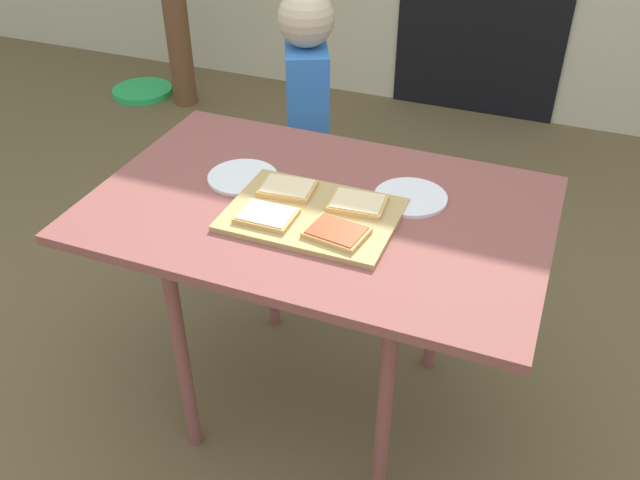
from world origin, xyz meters
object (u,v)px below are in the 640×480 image
child_left (307,117)px  pizza_slice_near_right (337,232)px  dining_table (319,226)px  pizza_slice_near_left (266,215)px  plate_white_right (411,197)px  plate_white_left (243,177)px  pizza_slice_far_right (358,203)px  cutting_board (312,215)px  pizza_slice_far_left (288,188)px  garden_hose_coil (142,91)px

child_left → pizza_slice_near_right: bearing=-63.0°
dining_table → pizza_slice_near_left: bearing=-125.0°
plate_white_right → plate_white_left: size_ratio=1.00×
pizza_slice_far_right → pizza_slice_near_right: bearing=-91.9°
cutting_board → pizza_slice_near_right: 0.11m
pizza_slice_far_right → plate_white_left: pizza_slice_far_right is taller
cutting_board → pizza_slice_near_right: size_ratio=2.75×
cutting_board → pizza_slice_far_left: pizza_slice_far_left is taller
pizza_slice_near_right → child_left: size_ratio=0.14×
dining_table → child_left: size_ratio=1.08×
pizza_slice_far_left → plate_white_left: pizza_slice_far_left is taller
cutting_board → pizza_slice_near_right: (0.09, -0.07, 0.01)m
pizza_slice_near_right → child_left: bearing=117.0°
garden_hose_coil → pizza_slice_far_left: bearing=-45.5°
pizza_slice_near_right → pizza_slice_far_left: (-0.19, 0.14, 0.00)m
plate_white_left → garden_hose_coil: (-1.62, 1.77, -0.72)m
pizza_slice_near_left → garden_hose_coil: 2.73m
pizza_slice_near_left → child_left: bearing=105.7°
pizza_slice_near_right → pizza_slice_far_left: bearing=143.2°
pizza_slice_near_right → pizza_slice_far_right: bearing=88.1°
pizza_slice_far_left → plate_white_left: (-0.15, 0.03, -0.02)m
pizza_slice_far_left → plate_white_right: pizza_slice_far_left is taller
cutting_board → plate_white_right: cutting_board is taller
pizza_slice_far_left → child_left: 0.70m
pizza_slice_near_left → cutting_board: bearing=34.6°
pizza_slice_near_right → garden_hose_coil: (-1.96, 1.94, -0.73)m
child_left → garden_hose_coil: child_left is taller
pizza_slice_near_right → plate_white_right: pizza_slice_near_right is taller
dining_table → pizza_slice_near_left: size_ratio=8.42×
pizza_slice_near_right → pizza_slice_near_left: size_ratio=1.10×
plate_white_right → pizza_slice_near_right: bearing=-115.4°
plate_white_left → child_left: child_left is taller
dining_table → garden_hose_coil: (-1.86, 1.82, -0.65)m
cutting_board → plate_white_right: bearing=40.1°
cutting_board → garden_hose_coil: 2.74m
dining_table → child_left: (-0.31, 0.67, -0.04)m
dining_table → plate_white_left: 0.25m
pizza_slice_far_left → garden_hose_coil: 2.63m
pizza_slice_far_right → plate_white_right: bearing=42.7°
pizza_slice_near_left → pizza_slice_near_right: bearing=-1.2°
plate_white_right → garden_hose_coil: plate_white_right is taller
dining_table → garden_hose_coil: 2.68m
plate_white_right → garden_hose_coil: 2.77m
pizza_slice_far_right → plate_white_left: (-0.34, 0.03, -0.02)m
pizza_slice_near_right → plate_white_left: bearing=152.8°
pizza_slice_near_right → pizza_slice_far_right: size_ratio=1.04×
pizza_slice_near_left → pizza_slice_far_left: bearing=91.9°
pizza_slice_far_left → pizza_slice_near_left: size_ratio=1.06×
pizza_slice_far_left → garden_hose_coil: pizza_slice_far_left is taller
pizza_slice_far_left → pizza_slice_near_left: (0.00, -0.14, 0.00)m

